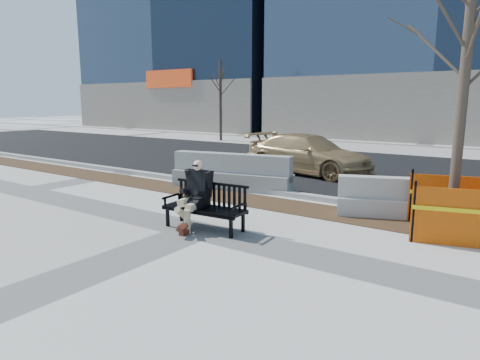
{
  "coord_description": "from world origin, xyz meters",
  "views": [
    {
      "loc": [
        5.04,
        -5.81,
        2.39
      ],
      "look_at": [
        0.46,
        0.74,
        0.9
      ],
      "focal_mm": 31.66,
      "sensor_mm": 36.0,
      "label": 1
    }
  ],
  "objects_px": {
    "tree_fence": "(450,235)",
    "sedan": "(308,173)",
    "seated_man": "(197,227)",
    "bench": "(205,229)",
    "jersey_barrier_left": "(231,188)",
    "jersey_barrier_right": "(409,218)"
  },
  "relations": [
    {
      "from": "tree_fence",
      "to": "sedan",
      "type": "relative_size",
      "value": 1.19
    },
    {
      "from": "sedan",
      "to": "jersey_barrier_left",
      "type": "distance_m",
      "value": 3.54
    },
    {
      "from": "tree_fence",
      "to": "sedan",
      "type": "height_order",
      "value": "tree_fence"
    },
    {
      "from": "jersey_barrier_left",
      "to": "jersey_barrier_right",
      "type": "bearing_deg",
      "value": -15.37
    },
    {
      "from": "bench",
      "to": "sedan",
      "type": "relative_size",
      "value": 0.37
    },
    {
      "from": "tree_fence",
      "to": "jersey_barrier_left",
      "type": "relative_size",
      "value": 1.56
    },
    {
      "from": "sedan",
      "to": "tree_fence",
      "type": "bearing_deg",
      "value": -122.85
    },
    {
      "from": "seated_man",
      "to": "tree_fence",
      "type": "bearing_deg",
      "value": 24.11
    },
    {
      "from": "tree_fence",
      "to": "jersey_barrier_right",
      "type": "xyz_separation_m",
      "value": [
        -0.89,
        0.77,
        0.0
      ]
    },
    {
      "from": "tree_fence",
      "to": "sedan",
      "type": "xyz_separation_m",
      "value": [
        -5.08,
        4.58,
        0.0
      ]
    },
    {
      "from": "tree_fence",
      "to": "jersey_barrier_left",
      "type": "xyz_separation_m",
      "value": [
        -5.72,
        1.09,
        0.0
      ]
    },
    {
      "from": "bench",
      "to": "sedan",
      "type": "height_order",
      "value": "sedan"
    },
    {
      "from": "tree_fence",
      "to": "jersey_barrier_right",
      "type": "distance_m",
      "value": 1.17
    },
    {
      "from": "bench",
      "to": "seated_man",
      "type": "bearing_deg",
      "value": 168.54
    },
    {
      "from": "jersey_barrier_left",
      "to": "jersey_barrier_right",
      "type": "height_order",
      "value": "jersey_barrier_left"
    },
    {
      "from": "bench",
      "to": "jersey_barrier_right",
      "type": "height_order",
      "value": "bench"
    },
    {
      "from": "bench",
      "to": "tree_fence",
      "type": "xyz_separation_m",
      "value": [
        3.88,
        2.29,
        0.0
      ]
    },
    {
      "from": "tree_fence",
      "to": "sedan",
      "type": "bearing_deg",
      "value": 137.96
    },
    {
      "from": "bench",
      "to": "jersey_barrier_left",
      "type": "distance_m",
      "value": 3.85
    },
    {
      "from": "seated_man",
      "to": "tree_fence",
      "type": "relative_size",
      "value": 0.24
    },
    {
      "from": "bench",
      "to": "jersey_barrier_left",
      "type": "bearing_deg",
      "value": 113.78
    },
    {
      "from": "jersey_barrier_left",
      "to": "sedan",
      "type": "bearing_deg",
      "value": 68.07
    }
  ]
}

